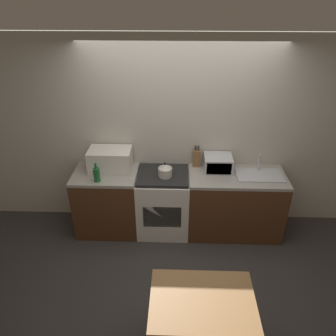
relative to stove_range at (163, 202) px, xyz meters
The scene contains 12 objects.
ground_plane 0.79m from the stove_range, 71.03° to the right, with size 16.00×16.00×0.00m, color #33302D.
wall_back 0.94m from the stove_range, 58.42° to the left, with size 10.00×0.06×2.60m.
counter_left_run 0.77m from the stove_range, behind, with size 0.84×0.62×0.90m.
counter_right_run 0.98m from the stove_range, ahead, with size 1.26×0.62×0.90m.
stove_range is the anchor object (origin of this frame).
kettle 0.54m from the stove_range, 55.40° to the right, with size 0.18×0.18×0.20m.
microwave 0.93m from the stove_range, behind, with size 0.56×0.35×0.29m.
bottle 1.01m from the stove_range, 166.42° to the right, with size 0.08×0.08×0.25m.
knife_block 0.76m from the stove_range, 27.77° to the left, with size 0.09×0.07×0.31m.
toaster_oven 0.92m from the stove_range, 10.39° to the left, with size 0.36×0.31×0.20m.
sink_basin 1.34m from the stove_range, ahead, with size 0.60×0.35×0.24m.
dining_table 1.86m from the stove_range, 76.72° to the right, with size 0.91×0.66×0.73m.
Camera 1 is at (-0.02, -3.06, 3.09)m, focal length 35.00 mm.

